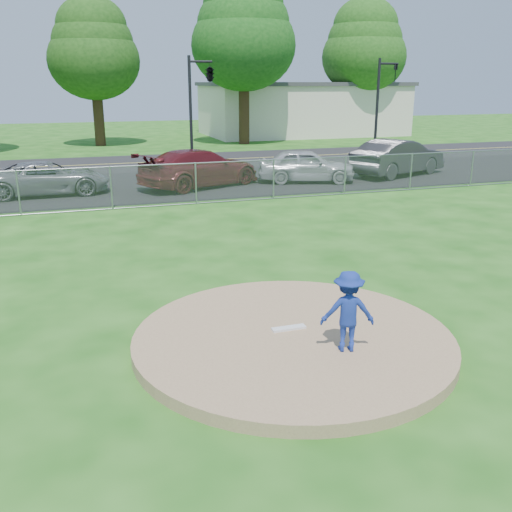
% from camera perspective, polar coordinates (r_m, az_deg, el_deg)
% --- Properties ---
extents(ground, '(120.00, 120.00, 0.00)m').
position_cam_1_polar(ground, '(18.99, -7.60, 3.81)').
color(ground, '#1B5512').
rests_on(ground, ground).
extents(pitchers_mound, '(5.40, 5.40, 0.20)m').
position_cam_1_polar(pitchers_mound, '(9.79, 3.71, -8.31)').
color(pitchers_mound, '#9D7A56').
rests_on(pitchers_mound, ground).
extents(pitching_rubber, '(0.60, 0.15, 0.04)m').
position_cam_1_polar(pitching_rubber, '(9.91, 3.29, -7.22)').
color(pitching_rubber, white).
rests_on(pitching_rubber, pitchers_mound).
extents(chain_link_fence, '(40.00, 0.06, 1.50)m').
position_cam_1_polar(chain_link_fence, '(20.78, -8.74, 7.00)').
color(chain_link_fence, gray).
rests_on(chain_link_fence, ground).
extents(parking_lot, '(50.00, 8.00, 0.01)m').
position_cam_1_polar(parking_lot, '(25.29, -10.43, 6.97)').
color(parking_lot, black).
rests_on(parking_lot, ground).
extents(street, '(60.00, 7.00, 0.01)m').
position_cam_1_polar(street, '(32.65, -12.35, 9.07)').
color(street, black).
rests_on(street, ground).
extents(commercial_building, '(16.40, 9.40, 4.30)m').
position_cam_1_polar(commercial_building, '(50.13, 4.62, 14.50)').
color(commercial_building, beige).
rests_on(commercial_building, ground).
extents(tree_center, '(6.16, 6.16, 9.84)m').
position_cam_1_polar(tree_center, '(42.32, -15.96, 19.33)').
color(tree_center, '#332112').
rests_on(tree_center, ground).
extents(tree_right, '(7.28, 7.28, 11.63)m').
position_cam_1_polar(tree_right, '(42.19, -1.25, 21.56)').
color(tree_right, '#322012').
rests_on(tree_right, ground).
extents(tree_far_right, '(6.72, 6.72, 10.74)m').
position_cam_1_polar(tree_far_right, '(49.19, 10.78, 19.94)').
color(tree_far_right, '#331E12').
rests_on(tree_far_right, ground).
extents(traffic_signal_center, '(1.42, 2.48, 5.60)m').
position_cam_1_polar(traffic_signal_center, '(31.08, -4.84, 17.53)').
color(traffic_signal_center, black).
rests_on(traffic_signal_center, ground).
extents(traffic_signal_right, '(1.28, 0.20, 5.60)m').
position_cam_1_polar(traffic_signal_right, '(34.96, 12.41, 15.10)').
color(traffic_signal_right, black).
rests_on(traffic_signal_right, ground).
extents(pitcher, '(0.95, 0.72, 1.31)m').
position_cam_1_polar(pitcher, '(9.05, 9.17, -5.47)').
color(pitcher, navy).
rests_on(pitcher, pitchers_mound).
extents(parked_car_gray, '(4.77, 2.35, 1.30)m').
position_cam_1_polar(parked_car_gray, '(24.14, -20.08, 7.33)').
color(parked_car_gray, slate).
rests_on(parked_car_gray, parking_lot).
extents(parked_car_darkred, '(5.90, 4.26, 1.59)m').
position_cam_1_polar(parked_car_darkred, '(24.55, -5.65, 8.76)').
color(parked_car_darkred, '#5A161C').
rests_on(parked_car_darkred, parking_lot).
extents(parked_car_pearl, '(4.61, 2.96, 1.46)m').
position_cam_1_polar(parked_car_pearl, '(25.73, 5.05, 9.01)').
color(parked_car_pearl, '#B4B6B9').
rests_on(parked_car_pearl, parking_lot).
extents(parked_car_charcoal, '(5.46, 3.58, 1.70)m').
position_cam_1_polar(parked_car_charcoal, '(28.35, 14.02, 9.56)').
color(parked_car_charcoal, '#2A2A2D').
rests_on(parked_car_charcoal, parking_lot).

